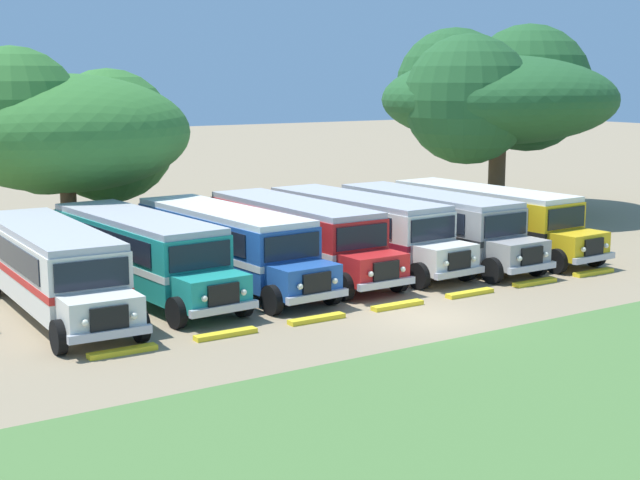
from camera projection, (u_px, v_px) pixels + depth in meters
ground_plane at (427, 317)px, 29.91m from camera, size 220.00×220.00×0.00m
foreground_grass_strip at (612, 380)px, 23.78m from camera, size 80.00×10.20×0.01m
parked_bus_slot_0 at (52, 265)px, 30.40m from camera, size 2.96×10.88×2.82m
parked_bus_slot_1 at (140, 250)px, 32.90m from camera, size 3.27×10.93×2.82m
parked_bus_slot_2 at (227, 242)px, 34.53m from camera, size 3.17×10.91×2.82m
parked_bus_slot_3 at (297, 233)px, 36.51m from camera, size 2.83×10.86×2.82m
parked_bus_slot_4 at (361, 226)px, 38.15m from camera, size 3.22×10.92×2.82m
parked_bus_slot_5 at (431, 223)px, 39.16m from camera, size 2.86×10.86×2.82m
parked_bus_slot_6 at (488, 216)px, 40.86m from camera, size 3.16×10.90×2.82m
curb_wheelstop_0 at (123, 351)px, 25.97m from camera, size 2.00×0.36×0.15m
curb_wheelstop_1 at (226, 334)px, 27.71m from camera, size 2.00×0.36×0.15m
curb_wheelstop_2 at (317, 319)px, 29.45m from camera, size 2.00×0.36×0.15m
curb_wheelstop_3 at (397, 305)px, 31.19m from camera, size 2.00×0.36×0.15m
curb_wheelstop_4 at (470, 293)px, 32.93m from camera, size 2.00×0.36×0.15m
curb_wheelstop_5 at (535, 282)px, 34.67m from camera, size 2.00×0.36×0.15m
curb_wheelstop_6 at (594, 272)px, 36.41m from camera, size 2.00×0.36×0.15m
broad_shade_tree at (63, 131)px, 40.72m from camera, size 10.81×11.08×8.94m
secondary_tree at (493, 95)px, 52.20m from camera, size 14.22×13.57×10.74m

